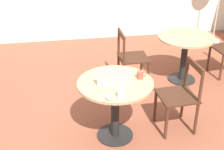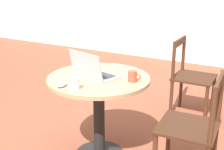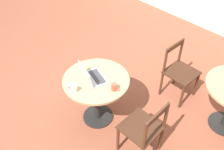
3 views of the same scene
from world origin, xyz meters
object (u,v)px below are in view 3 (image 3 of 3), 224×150
Objects in this scene: cafe_table_near at (96,89)px; mouse at (69,85)px; drinking_glass at (74,89)px; mug at (114,87)px; chair_near_right at (144,130)px; laptop at (93,77)px; chair_mid_left at (179,71)px.

mouse is at bearing -111.82° from cafe_table_near.
mug is at bearing 51.21° from drinking_glass.
chair_near_right reaches higher than cafe_table_near.
laptop is at bearing -174.79° from chair_near_right.
mug is at bearing 12.80° from laptop.
chair_mid_left is 9.62× the size of drinking_glass.
laptop is 0.29m from drinking_glass.
laptop reaches higher than cafe_table_near.
mug reaches higher than cafe_table_near.
cafe_table_near is 0.21m from laptop.
laptop is (-0.80, -0.07, 0.33)m from chair_near_right.
chair_mid_left is at bearing 68.88° from laptop.
drinking_glass is at bearing -90.52° from cafe_table_near.
drinking_glass is (-0.77, -0.36, 0.32)m from chair_near_right.
cafe_table_near is 8.22× the size of mouse.
cafe_table_near is at bearing 89.48° from drinking_glass.
chair_near_right is at bearing 21.42° from mouse.
laptop is 3.58× the size of mug.
laptop is 4.36× the size of drinking_glass.
mug is (-0.49, -0.00, 0.32)m from chair_near_right.
chair_mid_left reaches higher than mouse.
chair_mid_left is 8.44× the size of mouse.
chair_mid_left reaches higher than cafe_table_near.
chair_mid_left reaches higher than mug.
chair_mid_left is (0.44, 1.17, -0.12)m from cafe_table_near.
chair_mid_left is 7.89× the size of mug.
cafe_table_near is 7.69× the size of mug.
cafe_table_near is 0.35m from mug.
cafe_table_near is 0.78m from chair_near_right.
mouse is 1.14× the size of drinking_glass.
chair_mid_left is at bearing 106.44° from chair_near_right.
mouse is 0.54m from mug.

